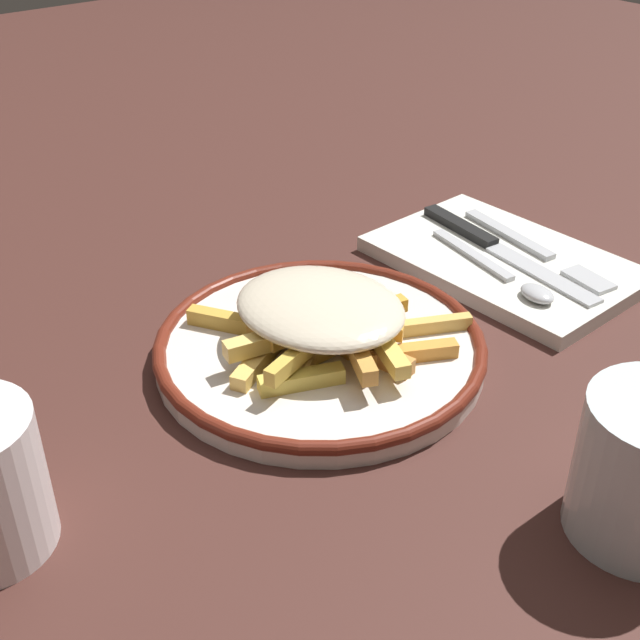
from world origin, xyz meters
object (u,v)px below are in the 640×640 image
object	(u,v)px
knife	(490,244)
napkin	(504,262)
fries_heap	(327,318)
plate	(320,347)
fork	(534,249)
spoon	(510,277)

from	to	relation	value
knife	napkin	bearing A→B (deg)	84.46
fries_heap	napkin	bearing A→B (deg)	-176.63
plate	fork	distance (m)	0.24
napkin	knife	bearing A→B (deg)	-95.54
fork	spoon	bearing A→B (deg)	20.40
napkin	fork	distance (m)	0.03
knife	spoon	size ratio (longest dim) A/B	1.38
fork	spoon	world-z (taller)	spoon
fries_heap	napkin	distance (m)	0.22
fries_heap	napkin	xyz separation A→B (m)	(-0.22, -0.01, -0.03)
fries_heap	plate	bearing A→B (deg)	-70.23
fries_heap	spoon	world-z (taller)	fries_heap
fries_heap	knife	world-z (taller)	fries_heap
fork	knife	xyz separation A→B (m)	(0.02, -0.03, 0.00)
fries_heap	spoon	distance (m)	0.18
napkin	spoon	distance (m)	0.05
plate	fries_heap	world-z (taller)	fries_heap
knife	spoon	world-z (taller)	spoon
plate	spoon	distance (m)	0.19
fork	spoon	xyz separation A→B (m)	(0.06, 0.02, 0.00)
fries_heap	fork	xyz separation A→B (m)	(-0.24, -0.00, -0.02)
fries_heap	napkin	size ratio (longest dim) A/B	0.85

